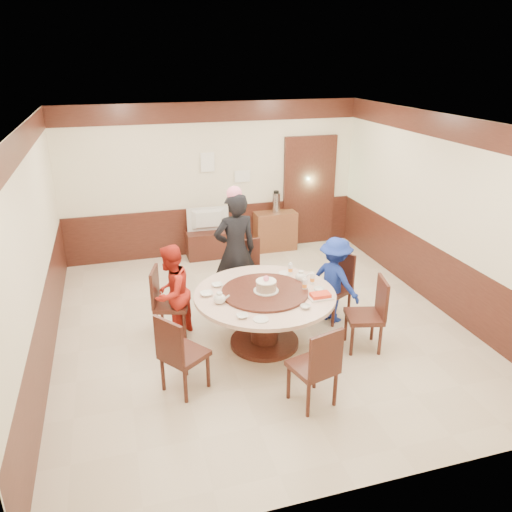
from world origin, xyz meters
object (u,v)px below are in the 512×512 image
object	(u,v)px
banquet_table	(265,308)
person_standing	(235,251)
person_red	(171,293)
side_cabinet	(275,231)
thermos	(276,203)
tv_stand	(209,244)
birthday_cake	(266,286)
shrimp_platter	(320,296)
television	(209,220)
person_blue	(335,280)

from	to	relation	value
banquet_table	person_standing	bearing A→B (deg)	94.19
person_red	side_cabinet	distance (m)	3.63
side_cabinet	thermos	bearing A→B (deg)	0.00
person_standing	tv_stand	xyz separation A→B (m)	(0.00, 2.06, -0.63)
birthday_cake	shrimp_platter	distance (m)	0.69
birthday_cake	side_cabinet	distance (m)	3.53
thermos	television	bearing A→B (deg)	-178.70
shrimp_platter	thermos	distance (m)	3.66
birthday_cake	shrimp_platter	size ratio (longest dim) A/B	1.07
side_cabinet	thermos	distance (m)	0.57
banquet_table	tv_stand	bearing A→B (deg)	91.46
side_cabinet	tv_stand	bearing A→B (deg)	-178.69
side_cabinet	birthday_cake	bearing A→B (deg)	-110.29
birthday_cake	television	size ratio (longest dim) A/B	0.41
person_red	birthday_cake	size ratio (longest dim) A/B	4.11
person_standing	shrimp_platter	distance (m)	1.68
birthday_cake	person_red	bearing A→B (deg)	154.95
person_blue	person_red	bearing A→B (deg)	59.42
banquet_table	television	bearing A→B (deg)	91.46
birthday_cake	television	bearing A→B (deg)	91.68
person_red	shrimp_platter	bearing A→B (deg)	101.29
person_red	thermos	xyz separation A→B (m)	(2.36, 2.75, 0.28)
shrimp_platter	side_cabinet	bearing A→B (deg)	80.44
person_blue	person_standing	bearing A→B (deg)	29.38
person_red	birthday_cake	xyz separation A→B (m)	(1.14, -0.53, 0.20)
person_blue	shrimp_platter	size ratio (longest dim) A/B	4.16
banquet_table	person_standing	size ratio (longest dim) A/B	1.02
person_standing	person_blue	xyz separation A→B (m)	(1.22, -0.84, -0.26)
birthday_cake	thermos	distance (m)	3.51
person_red	television	size ratio (longest dim) A/B	1.69
shrimp_platter	side_cabinet	xyz separation A→B (m)	(0.61, 3.60, -0.40)
person_blue	side_cabinet	size ratio (longest dim) A/B	1.56
person_blue	birthday_cake	world-z (taller)	person_blue
person_standing	thermos	distance (m)	2.47
person_red	television	world-z (taller)	person_red
birthday_cake	side_cabinet	size ratio (longest dim) A/B	0.40
side_cabinet	person_blue	bearing A→B (deg)	-91.77
banquet_table	television	xyz separation A→B (m)	(-0.08, 3.24, 0.19)
banquet_table	thermos	world-z (taller)	thermos
person_standing	thermos	xyz separation A→B (m)	(1.33, 2.09, 0.06)
birthday_cake	television	distance (m)	3.26
shrimp_platter	birthday_cake	bearing A→B (deg)	152.36
shrimp_platter	person_standing	bearing A→B (deg)	115.03
side_cabinet	thermos	xyz separation A→B (m)	(0.01, 0.00, 0.56)
television	thermos	xyz separation A→B (m)	(1.32, 0.03, 0.22)
television	side_cabinet	xyz separation A→B (m)	(1.31, 0.03, -0.35)
television	thermos	size ratio (longest dim) A/B	2.04
person_standing	person_blue	world-z (taller)	person_standing
banquet_table	person_blue	distance (m)	1.19
shrimp_platter	television	distance (m)	3.64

